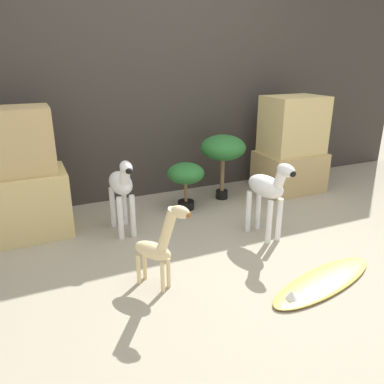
{
  "coord_description": "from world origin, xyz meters",
  "views": [
    {
      "loc": [
        -1.21,
        -1.85,
        1.36
      ],
      "look_at": [
        -0.08,
        0.67,
        0.36
      ],
      "focal_mm": 35.0,
      "sensor_mm": 36.0,
      "label": 1
    }
  ],
  "objects_px": {
    "potted_palm_front": "(186,176)",
    "potted_palm_back": "(223,149)",
    "zebra_right": "(268,190)",
    "giraffe_figurine": "(159,244)",
    "zebra_left": "(122,186)",
    "surfboard": "(323,282)"
  },
  "relations": [
    {
      "from": "potted_palm_front",
      "to": "potted_palm_back",
      "type": "relative_size",
      "value": 0.69
    },
    {
      "from": "zebra_right",
      "to": "giraffe_figurine",
      "type": "bearing_deg",
      "value": -162.25
    },
    {
      "from": "zebra_left",
      "to": "potted_palm_back",
      "type": "height_order",
      "value": "potted_palm_back"
    },
    {
      "from": "zebra_right",
      "to": "potted_palm_front",
      "type": "xyz_separation_m",
      "value": [
        -0.34,
        0.8,
        -0.07
      ]
    },
    {
      "from": "surfboard",
      "to": "potted_palm_back",
      "type": "bearing_deg",
      "value": 84.86
    },
    {
      "from": "zebra_left",
      "to": "potted_palm_front",
      "type": "distance_m",
      "value": 0.71
    },
    {
      "from": "giraffe_figurine",
      "to": "potted_palm_front",
      "type": "xyz_separation_m",
      "value": [
        0.65,
        1.11,
        0.02
      ]
    },
    {
      "from": "zebra_left",
      "to": "surfboard",
      "type": "relative_size",
      "value": 0.68
    },
    {
      "from": "zebra_right",
      "to": "surfboard",
      "type": "bearing_deg",
      "value": -93.71
    },
    {
      "from": "potted_palm_back",
      "to": "surfboard",
      "type": "distance_m",
      "value": 1.69
    },
    {
      "from": "zebra_left",
      "to": "giraffe_figurine",
      "type": "distance_m",
      "value": 0.86
    },
    {
      "from": "potted_palm_back",
      "to": "surfboard",
      "type": "bearing_deg",
      "value": -95.14
    },
    {
      "from": "zebra_right",
      "to": "zebra_left",
      "type": "distance_m",
      "value": 1.14
    },
    {
      "from": "zebra_left",
      "to": "potted_palm_back",
      "type": "bearing_deg",
      "value": 18.27
    },
    {
      "from": "zebra_left",
      "to": "surfboard",
      "type": "distance_m",
      "value": 1.62
    },
    {
      "from": "zebra_left",
      "to": "giraffe_figurine",
      "type": "bearing_deg",
      "value": -89.67
    },
    {
      "from": "giraffe_figurine",
      "to": "potted_palm_back",
      "type": "bearing_deg",
      "value": 48.09
    },
    {
      "from": "giraffe_figurine",
      "to": "potted_palm_front",
      "type": "bearing_deg",
      "value": 59.58
    },
    {
      "from": "giraffe_figurine",
      "to": "zebra_left",
      "type": "bearing_deg",
      "value": 90.33
    },
    {
      "from": "surfboard",
      "to": "zebra_left",
      "type": "bearing_deg",
      "value": 127.54
    },
    {
      "from": "potted_palm_front",
      "to": "zebra_right",
      "type": "bearing_deg",
      "value": -66.65
    },
    {
      "from": "potted_palm_back",
      "to": "potted_palm_front",
      "type": "bearing_deg",
      "value": -166.38
    }
  ]
}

